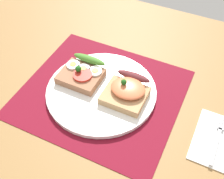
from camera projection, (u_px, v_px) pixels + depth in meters
ground_plane at (102, 97)px, 73.53cm from camera, size 120.00×90.00×3.20cm
placemat at (101, 93)px, 72.22cm from camera, size 39.20×35.50×0.30cm
plate at (101, 91)px, 71.71cm from camera, size 27.74×27.74×1.08cm
sandwich_egg_tomato at (82, 73)px, 73.15cm from camera, size 10.45×10.26×4.23cm
sandwich_salmon at (127, 90)px, 68.71cm from camera, size 10.26×10.45×5.16cm
napkin at (221, 141)px, 62.56cm from camera, size 11.82×14.60×0.60cm
fork at (218, 138)px, 62.65cm from camera, size 1.62×13.75×0.32cm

